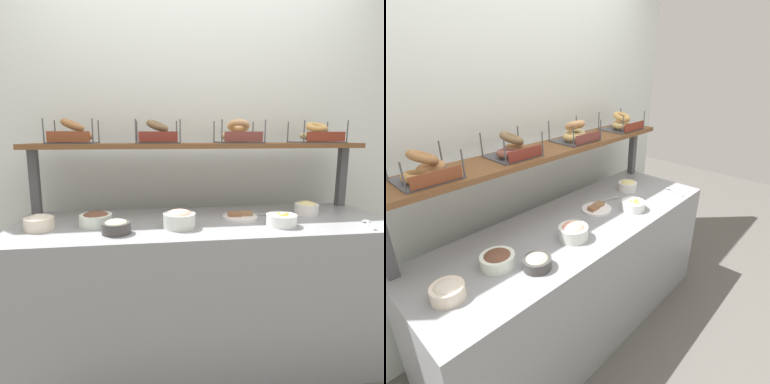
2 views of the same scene
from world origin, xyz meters
TOP-DOWN VIEW (x-y plane):
  - ground_plane at (0.00, 0.00)m, footprint 8.00×8.00m
  - back_wall at (0.00, 0.55)m, footprint 3.30×0.06m
  - deli_counter at (0.00, 0.00)m, footprint 2.10×0.70m
  - shelf_riser_left at (-0.99, 0.27)m, footprint 0.05×0.05m
  - shelf_riser_right at (0.99, 0.27)m, footprint 0.05×0.05m
  - upper_shelf at (0.00, 0.27)m, footprint 2.06×0.32m
  - bowl_tuna_salad at (-0.48, -0.18)m, footprint 0.14×0.14m
  - bowl_fruit_salad at (0.38, -0.16)m, footprint 0.16×0.16m
  - bowl_lox_spread at (-0.16, -0.12)m, footprint 0.17×0.17m
  - bowl_chocolate_spread at (-0.60, -0.02)m, footprint 0.17×0.17m
  - bowl_egg_salad at (0.64, 0.07)m, footprint 0.14×0.14m
  - bowl_potato_salad at (-0.88, -0.06)m, footprint 0.15×0.15m
  - serving_plate_white at (0.21, 0.02)m, footprint 0.20×0.20m
  - serving_spoon_near_plate at (0.86, -0.20)m, footprint 0.09×0.17m
  - serving_spoon_by_edge at (0.42, 0.05)m, footprint 0.18×0.07m
  - bagel_basket_everything at (-0.75, 0.26)m, footprint 0.27×0.26m
  - bagel_basket_cinnamon_raisin at (-0.26, 0.27)m, footprint 0.28×0.26m
  - bagel_basket_plain at (0.25, 0.26)m, footprint 0.28×0.26m
  - bagel_basket_sesame at (0.77, 0.25)m, footprint 0.30×0.26m

SIDE VIEW (x-z plane):
  - ground_plane at x=0.00m, z-range 0.00..0.00m
  - deli_counter at x=0.00m, z-range 0.00..0.85m
  - serving_spoon_near_plate at x=0.86m, z-range 0.85..0.86m
  - serving_spoon_by_edge at x=0.42m, z-range 0.85..0.86m
  - serving_plate_white at x=0.21m, z-range 0.84..0.88m
  - bowl_fruit_salad at x=0.38m, z-range 0.85..0.92m
  - bowl_tuna_salad at x=-0.48m, z-range 0.85..0.92m
  - bowl_chocolate_spread at x=-0.60m, z-range 0.85..0.93m
  - bowl_potato_salad at x=-0.88m, z-range 0.85..0.93m
  - bowl_egg_salad at x=0.64m, z-range 0.85..0.93m
  - bowl_lox_spread at x=-0.16m, z-range 0.85..0.95m
  - shelf_riser_left at x=-0.99m, z-range 0.85..1.25m
  - shelf_riser_right at x=0.99m, z-range 0.85..1.25m
  - back_wall at x=0.00m, z-range 0.00..2.40m
  - upper_shelf at x=0.00m, z-range 1.25..1.28m
  - bagel_basket_sesame at x=0.77m, z-range 1.26..1.40m
  - bagel_basket_cinnamon_raisin at x=-0.26m, z-range 1.25..1.40m
  - bagel_basket_everything at x=-0.75m, z-range 1.25..1.41m
  - bagel_basket_plain at x=0.25m, z-range 1.25..1.41m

